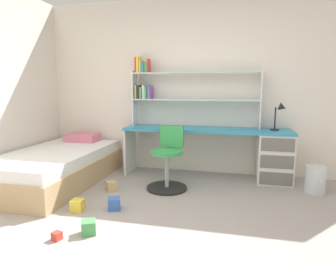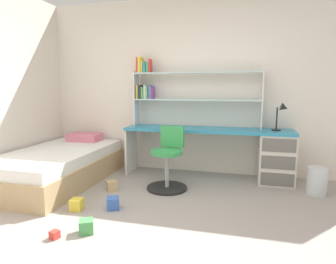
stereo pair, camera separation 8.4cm
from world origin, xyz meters
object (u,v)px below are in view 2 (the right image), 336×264
(bed_platform, at_px, (57,166))
(toy_block_natural_0, at_px, (112,185))
(swivel_chair, at_px, (168,164))
(toy_block_red_4, at_px, (55,235))
(desk_lamp, at_px, (282,112))
(toy_block_blue_1, at_px, (113,203))
(toy_block_green_3, at_px, (86,226))
(waste_bin, at_px, (317,181))
(toy_block_yellow_2, at_px, (77,204))
(bookshelf_hutch, at_px, (178,87))
(desk, at_px, (253,151))

(bed_platform, distance_m, toy_block_natural_0, 0.90)
(swivel_chair, distance_m, bed_platform, 1.56)
(toy_block_red_4, bearing_deg, toy_block_natural_0, 92.42)
(desk_lamp, height_order, toy_block_blue_1, desk_lamp)
(toy_block_green_3, xyz_separation_m, toy_block_red_4, (-0.21, -0.16, -0.03))
(waste_bin, bearing_deg, toy_block_yellow_2, -155.63)
(toy_block_red_4, bearing_deg, toy_block_yellow_2, 103.96)
(swivel_chair, xyz_separation_m, toy_block_natural_0, (-0.67, -0.25, -0.26))
(toy_block_red_4, bearing_deg, bed_platform, 123.98)
(bookshelf_hutch, height_order, toy_block_yellow_2, bookshelf_hutch)
(desk, bearing_deg, swivel_chair, -150.11)
(bed_platform, bearing_deg, toy_block_red_4, -56.02)
(desk_lamp, height_order, swivel_chair, desk_lamp)
(bed_platform, bearing_deg, swivel_chair, 4.63)
(waste_bin, distance_m, toy_block_natural_0, 2.55)
(desk, height_order, desk_lamp, desk_lamp)
(desk_lamp, distance_m, toy_block_green_3, 2.81)
(toy_block_red_4, bearing_deg, toy_block_blue_1, 72.76)
(desk_lamp, relative_size, toy_block_yellow_2, 3.11)
(toy_block_blue_1, relative_size, toy_block_yellow_2, 1.05)
(desk, distance_m, desk_lamp, 0.65)
(desk_lamp, bearing_deg, toy_block_natural_0, -157.67)
(bookshelf_hutch, distance_m, bed_platform, 2.05)
(swivel_chair, distance_m, toy_block_red_4, 1.65)
(desk, bearing_deg, toy_block_green_3, -126.97)
(waste_bin, bearing_deg, toy_block_blue_1, -154.65)
(swivel_chair, xyz_separation_m, toy_block_green_3, (-0.41, -1.34, -0.26))
(desk, bearing_deg, waste_bin, -24.68)
(waste_bin, bearing_deg, swivel_chair, -171.87)
(bookshelf_hutch, xyz_separation_m, swivel_chair, (0.04, -0.74, -0.98))
(toy_block_natural_0, distance_m, toy_block_blue_1, 0.61)
(bed_platform, bearing_deg, toy_block_green_3, -46.77)
(bed_platform, xyz_separation_m, toy_block_green_3, (1.14, -1.21, -0.16))
(toy_block_blue_1, relative_size, toy_block_red_4, 1.85)
(desk, relative_size, swivel_chair, 2.95)
(bookshelf_hutch, bearing_deg, toy_block_green_3, -99.96)
(bookshelf_hutch, height_order, toy_block_green_3, bookshelf_hutch)
(toy_block_blue_1, bearing_deg, toy_block_yellow_2, -161.91)
(swivel_chair, distance_m, toy_block_yellow_2, 1.22)
(bookshelf_hutch, height_order, toy_block_red_4, bookshelf_hutch)
(desk, xyz_separation_m, toy_block_yellow_2, (-1.83, -1.52, -0.36))
(bed_platform, bearing_deg, toy_block_yellow_2, -45.24)
(bookshelf_hutch, height_order, bed_platform, bookshelf_hutch)
(toy_block_blue_1, height_order, toy_block_red_4, toy_block_blue_1)
(toy_block_blue_1, height_order, toy_block_yellow_2, toy_block_blue_1)
(bookshelf_hutch, height_order, waste_bin, bookshelf_hutch)
(bookshelf_hutch, relative_size, toy_block_red_4, 26.80)
(toy_block_natural_0, bearing_deg, swivel_chair, 20.52)
(desk, xyz_separation_m, swivel_chair, (-1.06, -0.61, -0.10))
(bookshelf_hutch, xyz_separation_m, toy_block_blue_1, (-0.36, -1.54, -1.24))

